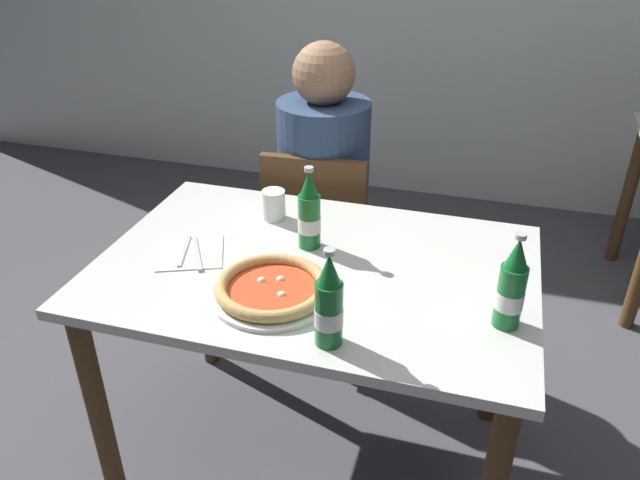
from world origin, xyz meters
name	(u,v)px	position (x,y,z in m)	size (l,w,h in m)	color
ground_plane	(316,453)	(0.00, 0.00, 0.00)	(8.00, 8.00, 0.00)	#4C4C51
dining_table_main	(315,298)	(0.00, 0.00, 0.64)	(1.20, 0.80, 0.75)	silver
chair_behind_table	(321,237)	(-0.16, 0.61, 0.48)	(0.42, 0.42, 0.85)	brown
diner_seated	(323,207)	(-0.17, 0.66, 0.58)	(0.34, 0.34, 1.21)	#2D3342
pizza_margherita_near	(272,288)	(-0.06, -0.17, 0.77)	(0.32, 0.32, 0.04)	white
beer_bottle_left	(309,214)	(-0.04, 0.09, 0.85)	(0.07, 0.07, 0.25)	#196B2D
beer_bottle_center	(329,305)	(0.13, -0.31, 0.85)	(0.07, 0.07, 0.25)	#196B2D
beer_bottle_right	(511,288)	(0.51, -0.13, 0.85)	(0.07, 0.07, 0.25)	#196B2D
napkin_with_cutlery	(191,253)	(-0.36, -0.05, 0.75)	(0.24, 0.24, 0.01)	white
paper_cup	(274,205)	(-0.20, 0.23, 0.80)	(0.07, 0.07, 0.10)	white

